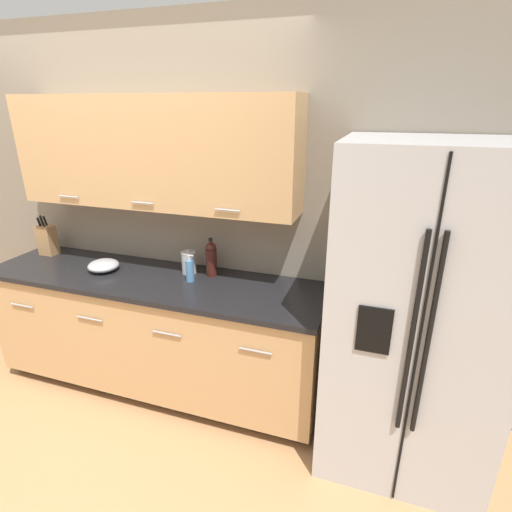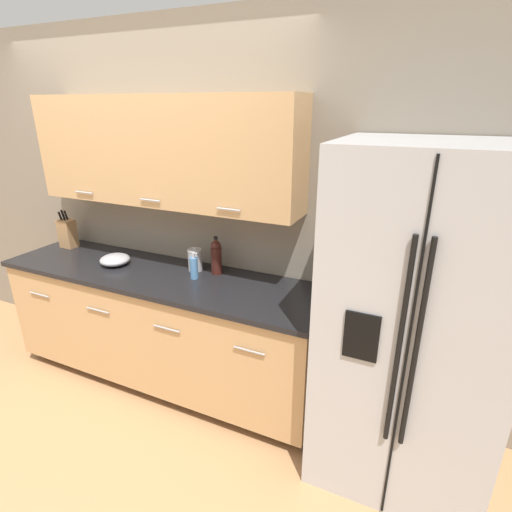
{
  "view_description": "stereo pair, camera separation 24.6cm",
  "coord_description": "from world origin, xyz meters",
  "px_view_note": "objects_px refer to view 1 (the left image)",
  "views": [
    {
      "loc": [
        1.75,
        -1.25,
        2.04
      ],
      "look_at": [
        1.02,
        0.93,
        1.16
      ],
      "focal_mm": 28.0,
      "sensor_mm": 36.0,
      "label": 1
    },
    {
      "loc": [
        1.98,
        -1.16,
        2.04
      ],
      "look_at": [
        1.02,
        0.93,
        1.16
      ],
      "focal_mm": 28.0,
      "sensor_mm": 36.0,
      "label": 2
    }
  ],
  "objects_px": {
    "refrigerator": "(414,316)",
    "wine_bottle": "(211,258)",
    "steel_canister": "(189,262)",
    "knife_block": "(47,240)",
    "soap_dispenser": "(190,270)",
    "mixing_bowl": "(103,266)"
  },
  "relations": [
    {
      "from": "refrigerator",
      "to": "wine_bottle",
      "type": "bearing_deg",
      "value": 169.97
    },
    {
      "from": "refrigerator",
      "to": "steel_canister",
      "type": "relative_size",
      "value": 10.72
    },
    {
      "from": "knife_block",
      "to": "wine_bottle",
      "type": "bearing_deg",
      "value": 1.07
    },
    {
      "from": "steel_canister",
      "to": "mixing_bowl",
      "type": "height_order",
      "value": "steel_canister"
    },
    {
      "from": "refrigerator",
      "to": "knife_block",
      "type": "height_order",
      "value": "refrigerator"
    },
    {
      "from": "knife_block",
      "to": "steel_canister",
      "type": "xyz_separation_m",
      "value": [
        1.24,
        0.01,
        -0.04
      ]
    },
    {
      "from": "wine_bottle",
      "to": "soap_dispenser",
      "type": "distance_m",
      "value": 0.18
    },
    {
      "from": "refrigerator",
      "to": "knife_block",
      "type": "bearing_deg",
      "value": 175.66
    },
    {
      "from": "knife_block",
      "to": "wine_bottle",
      "type": "height_order",
      "value": "knife_block"
    },
    {
      "from": "knife_block",
      "to": "mixing_bowl",
      "type": "height_order",
      "value": "knife_block"
    },
    {
      "from": "knife_block",
      "to": "mixing_bowl",
      "type": "xyz_separation_m",
      "value": [
        0.64,
        -0.15,
        -0.08
      ]
    },
    {
      "from": "refrigerator",
      "to": "steel_canister",
      "type": "bearing_deg",
      "value": 171.56
    },
    {
      "from": "soap_dispenser",
      "to": "steel_canister",
      "type": "relative_size",
      "value": 1.09
    },
    {
      "from": "knife_block",
      "to": "steel_canister",
      "type": "relative_size",
      "value": 1.85
    },
    {
      "from": "knife_block",
      "to": "soap_dispenser",
      "type": "distance_m",
      "value": 1.32
    },
    {
      "from": "knife_block",
      "to": "wine_bottle",
      "type": "xyz_separation_m",
      "value": [
        1.41,
        0.03,
        0.01
      ]
    },
    {
      "from": "steel_canister",
      "to": "soap_dispenser",
      "type": "bearing_deg",
      "value": -60.16
    },
    {
      "from": "refrigerator",
      "to": "knife_block",
      "type": "xyz_separation_m",
      "value": [
        -2.74,
        0.21,
        0.09
      ]
    },
    {
      "from": "steel_canister",
      "to": "mixing_bowl",
      "type": "relative_size",
      "value": 0.81
    },
    {
      "from": "knife_block",
      "to": "wine_bottle",
      "type": "distance_m",
      "value": 1.41
    },
    {
      "from": "soap_dispenser",
      "to": "mixing_bowl",
      "type": "xyz_separation_m",
      "value": [
        -0.68,
        -0.03,
        -0.04
      ]
    },
    {
      "from": "wine_bottle",
      "to": "refrigerator",
      "type": "bearing_deg",
      "value": -10.03
    }
  ]
}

